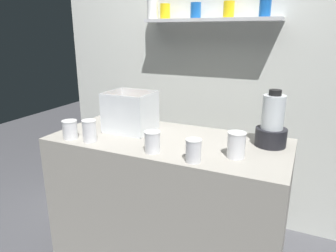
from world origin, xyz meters
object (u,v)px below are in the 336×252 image
(juice_cup_mango_right, at_px, (193,152))
(carrot_display_bin, at_px, (130,118))
(juice_cup_carrot_left, at_px, (90,132))
(juice_cup_pomegranate_far_right, at_px, (236,147))
(juice_cup_pomegranate_middle, at_px, (152,143))
(juice_cup_orange_far_left, at_px, (70,130))
(blender_pitcher, at_px, (272,125))

(juice_cup_mango_right, bearing_deg, carrot_display_bin, 150.62)
(carrot_display_bin, xyz_separation_m, juice_cup_carrot_left, (-0.10, -0.28, -0.03))
(juice_cup_carrot_left, relative_size, juice_cup_pomegranate_far_right, 0.97)
(juice_cup_pomegranate_middle, xyz_separation_m, juice_cup_pomegranate_far_right, (0.41, 0.11, 0.01))
(juice_cup_orange_far_left, xyz_separation_m, juice_cup_pomegranate_far_right, (0.96, 0.12, 0.01))
(carrot_display_bin, distance_m, blender_pitcher, 0.86)
(juice_cup_orange_far_left, distance_m, juice_cup_pomegranate_far_right, 0.97)
(blender_pitcher, bearing_deg, juice_cup_carrot_left, -159.07)
(juice_cup_carrot_left, bearing_deg, juice_cup_pomegranate_middle, 0.80)
(blender_pitcher, xyz_separation_m, juice_cup_mango_right, (-0.31, -0.39, -0.07))
(carrot_display_bin, distance_m, juice_cup_orange_far_left, 0.38)
(carrot_display_bin, height_order, juice_cup_orange_far_left, carrot_display_bin)
(carrot_display_bin, xyz_separation_m, juice_cup_pomegranate_middle, (0.30, -0.28, -0.03))
(juice_cup_orange_far_left, bearing_deg, juice_cup_mango_right, -1.47)
(juice_cup_pomegranate_middle, relative_size, juice_cup_mango_right, 0.98)
(juice_cup_pomegranate_far_right, bearing_deg, juice_cup_orange_far_left, -172.80)
(juice_cup_mango_right, bearing_deg, blender_pitcher, 51.22)
(juice_cup_mango_right, bearing_deg, juice_cup_carrot_left, 177.96)
(carrot_display_bin, height_order, juice_cup_pomegranate_middle, carrot_display_bin)
(carrot_display_bin, bearing_deg, juice_cup_orange_far_left, -130.22)
(juice_cup_orange_far_left, relative_size, juice_cup_mango_right, 0.95)
(juice_cup_orange_far_left, height_order, juice_cup_mango_right, juice_cup_mango_right)
(juice_cup_carrot_left, bearing_deg, juice_cup_orange_far_left, -178.88)
(juice_cup_carrot_left, distance_m, juice_cup_mango_right, 0.64)
(juice_cup_pomegranate_far_right, bearing_deg, blender_pitcher, 61.02)
(juice_cup_pomegranate_middle, bearing_deg, carrot_display_bin, 137.65)
(juice_cup_pomegranate_middle, height_order, juice_cup_pomegranate_far_right, juice_cup_pomegranate_far_right)
(juice_cup_orange_far_left, bearing_deg, juice_cup_pomegranate_middle, 0.89)
(juice_cup_orange_far_left, relative_size, juice_cup_pomegranate_middle, 0.96)
(blender_pitcher, distance_m, juice_cup_pomegranate_middle, 0.66)
(juice_cup_orange_far_left, relative_size, juice_cup_carrot_left, 0.86)
(juice_cup_orange_far_left, bearing_deg, carrot_display_bin, 49.78)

